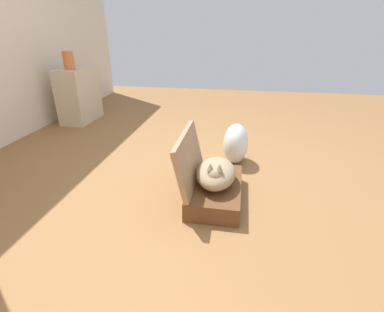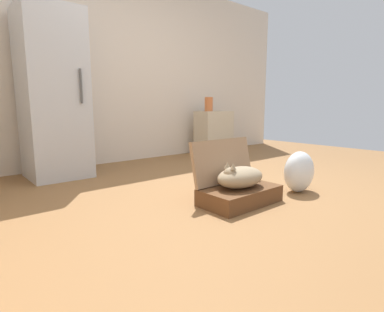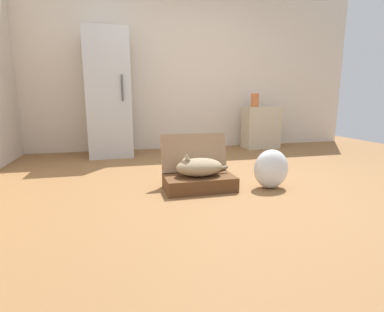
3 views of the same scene
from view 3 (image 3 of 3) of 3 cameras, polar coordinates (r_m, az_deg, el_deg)
The scene contains 9 objects.
ground_plane at distance 3.02m, azimuth 5.45°, elevation -5.21°, with size 7.68×7.68×0.00m, color olive.
wall_back at distance 5.10m, azimuth -3.20°, elevation 16.26°, with size 6.40×0.15×2.60m.
suitcase_base at distance 2.78m, azimuth 1.43°, elevation -5.18°, with size 0.65×0.37×0.13m, color brown.
suitcase_lid at distance 2.91m, azimuth 0.40°, elevation 0.68°, with size 0.65×0.37×0.04m, color #9B7756.
cat at distance 2.74m, azimuth 1.31°, elevation -2.10°, with size 0.52×0.28×0.22m.
plastic_bag_white at distance 2.90m, azimuth 15.08°, elevation -2.44°, with size 0.34×0.23×0.38m, color silver.
refrigerator at distance 4.53m, azimuth -15.76°, elevation 11.35°, with size 0.61×0.67×1.79m.
side_table at distance 5.18m, azimuth 13.22°, elevation 5.38°, with size 0.59×0.34×0.70m, color beige.
vase_tall at distance 5.07m, azimuth 12.10°, elevation 10.51°, with size 0.13×0.13×0.22m, color #CC6B38.
Camera 3 is at (-0.99, -2.73, 0.86)m, focal length 27.52 mm.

